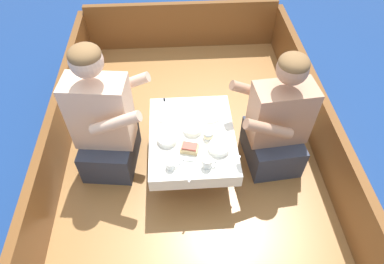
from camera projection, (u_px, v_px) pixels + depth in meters
The scene contains 22 objects.
ground_plane at pixel (192, 183), 2.86m from camera, with size 60.00×60.00×0.00m, color navy.
boat_deck at pixel (192, 173), 2.74m from camera, with size 2.03×3.18×0.31m, color #9E6B38.
gunwale_port at pixel (54, 150), 2.43m from camera, with size 0.06×3.18×0.42m, color brown.
gunwale_starboard at pixel (325, 137), 2.52m from camera, with size 0.06×3.18×0.42m, color brown.
bow_coaming at pixel (182, 25), 3.49m from camera, with size 1.91×0.06×0.48m, color brown.
cockpit_table at pixel (192, 138), 2.38m from camera, with size 0.59×0.75×0.35m.
person_port at pixel (104, 123), 2.32m from camera, with size 0.56×0.49×1.03m.
person_starboard at pixel (277, 124), 2.37m from camera, with size 0.55×0.48×0.95m.
plate_sandwich at pixel (190, 151), 2.25m from camera, with size 0.17×0.17×0.01m.
plate_bread at pixel (209, 113), 2.48m from camera, with size 0.20×0.20×0.01m.
sandwich at pixel (190, 148), 2.23m from camera, with size 0.13×0.10×0.05m.
bowl_port_near at pixel (219, 147), 2.24m from camera, with size 0.14×0.14×0.04m.
bowl_starboard_near at pixel (167, 139), 2.29m from camera, with size 0.14×0.14×0.04m.
bowl_center_far at pixel (193, 129), 2.35m from camera, with size 0.13×0.13×0.04m.
coffee_cup_port at pixel (207, 162), 2.15m from camera, with size 0.09×0.06×0.07m.
coffee_cup_starboard at pixel (171, 165), 2.14m from camera, with size 0.09×0.06×0.05m.
tin_can at pixel (208, 135), 2.31m from camera, with size 0.07×0.07×0.05m.
utensil_knife_port at pixel (234, 165), 2.17m from camera, with size 0.12×0.14×0.00m.
utensil_spoon_starboard at pixel (183, 103), 2.56m from camera, with size 0.17×0.06×0.01m.
utensil_spoon_port at pixel (167, 122), 2.42m from camera, with size 0.16×0.07×0.01m.
utensil_spoon_center at pixel (195, 168), 2.16m from camera, with size 0.08×0.16×0.01m.
utensil_fork_starboard at pixel (165, 104), 2.55m from camera, with size 0.04×0.17×0.00m.
Camera 1 is at (-0.10, -1.59, 2.41)m, focal length 32.00 mm.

